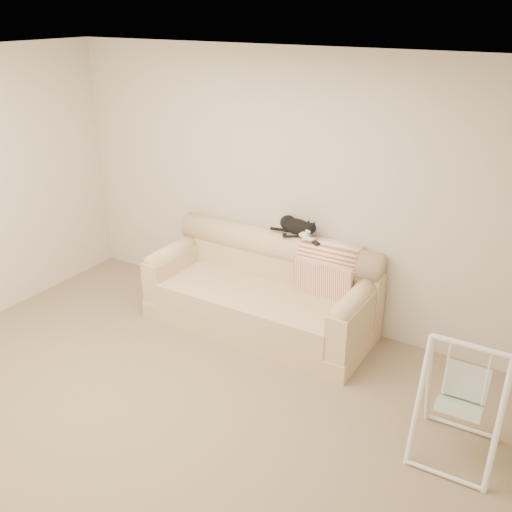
{
  "coord_description": "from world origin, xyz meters",
  "views": [
    {
      "loc": [
        2.46,
        -2.63,
        2.93
      ],
      "look_at": [
        0.08,
        1.27,
        0.9
      ],
      "focal_mm": 40.0,
      "sensor_mm": 36.0,
      "label": 1
    }
  ],
  "objects": [
    {
      "name": "ground_plane",
      "position": [
        0.0,
        0.0,
        0.0
      ],
      "size": [
        5.0,
        5.0,
        0.0
      ],
      "primitive_type": "plane",
      "color": "#7D674E",
      "rests_on": "ground"
    },
    {
      "name": "room_shell",
      "position": [
        0.0,
        0.0,
        1.53
      ],
      "size": [
        5.04,
        4.04,
        2.6
      ],
      "color": "beige",
      "rests_on": "ground"
    },
    {
      "name": "sofa",
      "position": [
        -0.05,
        1.62,
        0.35
      ],
      "size": [
        2.2,
        0.93,
        0.9
      ],
      "color": "tan",
      "rests_on": "ground"
    },
    {
      "name": "remote_a",
      "position": [
        0.13,
        1.84,
        0.91
      ],
      "size": [
        0.18,
        0.14,
        0.03
      ],
      "color": "black",
      "rests_on": "sofa"
    },
    {
      "name": "remote_b",
      "position": [
        0.36,
        1.82,
        0.91
      ],
      "size": [
        0.17,
        0.14,
        0.02
      ],
      "color": "black",
      "rests_on": "sofa"
    },
    {
      "name": "tuxedo_cat",
      "position": [
        0.17,
        1.87,
        0.99
      ],
      "size": [
        0.5,
        0.25,
        0.2
      ],
      "color": "black",
      "rests_on": "sofa"
    },
    {
      "name": "throw_blanket",
      "position": [
        0.54,
        1.84,
        0.72
      ],
      "size": [
        0.57,
        0.38,
        0.58
      ],
      "color": "#C2502E",
      "rests_on": "sofa"
    },
    {
      "name": "baby_swing",
      "position": [
        2.02,
        0.79,
        0.45
      ],
      "size": [
        0.57,
        0.61,
        0.91
      ],
      "color": "white",
      "rests_on": "ground"
    }
  ]
}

